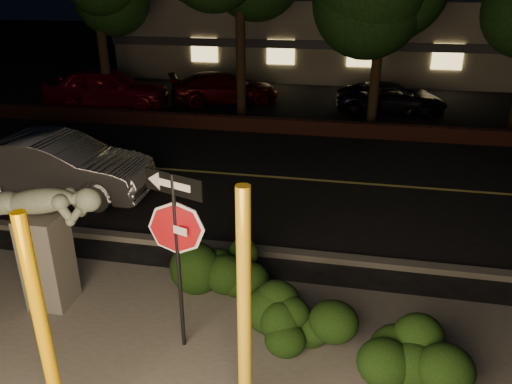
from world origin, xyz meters
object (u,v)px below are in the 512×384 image
(parked_car_red, at_px, (107,88))
(parked_car_darkred, at_px, (224,88))
(yellow_pole_left, at_px, (44,338))
(parked_car_dark, at_px, (391,98))
(yellow_pole_right, at_px, (244,319))
(sculpture, at_px, (45,233))
(silver_sedan, at_px, (57,166))
(signpost, at_px, (176,229))

(parked_car_red, xyz_separation_m, parked_car_darkred, (4.51, 1.81, -0.18))
(yellow_pole_left, distance_m, parked_car_dark, 17.34)
(parked_car_dark, bearing_deg, parked_car_red, 92.49)
(yellow_pole_right, height_order, sculpture, yellow_pole_right)
(silver_sedan, xyz_separation_m, parked_car_red, (-3.00, 8.63, 0.08))
(yellow_pole_left, distance_m, silver_sedan, 7.74)
(yellow_pole_left, xyz_separation_m, parked_car_red, (-7.00, 15.21, -0.65))
(yellow_pole_right, xyz_separation_m, sculpture, (-3.65, 1.80, -0.25))
(yellow_pole_left, height_order, signpost, yellow_pole_left)
(yellow_pole_left, height_order, sculpture, yellow_pole_left)
(yellow_pole_right, xyz_separation_m, signpost, (-1.21, 1.22, 0.36))
(sculpture, height_order, parked_car_red, sculpture)
(parked_car_dark, bearing_deg, signpost, 161.27)
(yellow_pole_left, distance_m, parked_car_darkred, 17.22)
(yellow_pole_right, distance_m, parked_car_darkred, 17.02)
(silver_sedan, bearing_deg, yellow_pole_right, -135.42)
(sculpture, bearing_deg, yellow_pole_right, -27.16)
(signpost, xyz_separation_m, parked_car_red, (-7.85, 13.35, -1.10))
(yellow_pole_right, distance_m, silver_sedan, 8.53)
(parked_car_dark, bearing_deg, parked_car_darkred, 82.57)
(parked_car_darkred, bearing_deg, signpost, 168.64)
(yellow_pole_right, height_order, parked_car_red, yellow_pole_right)
(yellow_pole_left, relative_size, yellow_pole_right, 0.94)
(sculpture, distance_m, parked_car_red, 13.87)
(yellow_pole_right, xyz_separation_m, parked_car_darkred, (-4.55, 16.38, -0.92))
(signpost, bearing_deg, sculpture, -173.53)
(sculpture, distance_m, silver_sedan, 4.83)
(yellow_pole_left, bearing_deg, parked_car_dark, 75.08)
(yellow_pole_right, bearing_deg, parked_car_darkred, 105.52)
(yellow_pole_left, xyz_separation_m, silver_sedan, (-4.01, 6.58, -0.73))
(parked_car_red, relative_size, parked_car_dark, 1.15)
(yellow_pole_left, height_order, silver_sedan, yellow_pole_left)
(silver_sedan, bearing_deg, parked_car_dark, -40.81)
(yellow_pole_right, bearing_deg, parked_car_dark, 81.52)
(yellow_pole_right, bearing_deg, yellow_pole_left, -162.88)
(yellow_pole_left, relative_size, parked_car_darkred, 0.65)
(yellow_pole_left, relative_size, silver_sedan, 0.64)
(yellow_pole_right, relative_size, parked_car_darkred, 0.69)
(silver_sedan, relative_size, parked_car_red, 0.94)
(sculpture, bearing_deg, parked_car_darkred, 92.68)
(yellow_pole_right, relative_size, parked_car_red, 0.63)
(signpost, relative_size, parked_car_darkred, 0.59)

